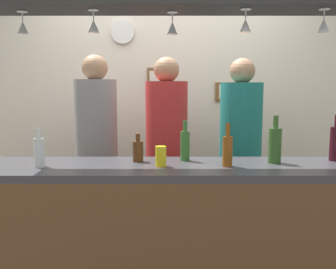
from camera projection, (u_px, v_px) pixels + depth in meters
The scene contains 21 objects.
back_wall at pixel (168, 107), 3.68m from camera, with size 4.40×0.06×2.60m, color silver.
bar_counter at pixel (168, 227), 2.16m from camera, with size 2.70×0.55×1.03m.
overhead_glass_rack at pixel (168, 7), 2.20m from camera, with size 2.20×0.36×0.04m, color black.
hanging_wineglass_far_left at pixel (21, 27), 2.24m from camera, with size 0.07×0.07×0.13m.
hanging_wineglass_left at pixel (92, 25), 2.20m from camera, with size 0.07×0.07×0.13m.
hanging_wineglass_center_left at pixel (171, 27), 2.26m from camera, with size 0.07×0.07×0.13m.
hanging_wineglass_center at pixel (244, 25), 2.17m from camera, with size 0.07×0.07×0.13m.
hanging_wineglass_center_right at pixel (322, 25), 2.17m from camera, with size 0.07×0.07×0.13m.
person_left_grey_shirt at pixel (95, 141), 3.04m from camera, with size 0.34×0.34×1.76m.
person_middle_red_shirt at pixel (165, 142), 3.04m from camera, with size 0.34×0.34×1.74m.
person_right_teal_shirt at pixel (239, 143), 3.04m from camera, with size 0.34×0.34×1.73m.
bottle_beer_green_import at pixel (184, 145), 2.40m from camera, with size 0.06×0.06×0.26m.
bottle_beer_brown_stubby at pixel (137, 151), 2.37m from camera, with size 0.07×0.07×0.18m.
bottle_wine_dark_red at pixel (334, 143), 2.40m from camera, with size 0.08×0.08×0.30m.
bottle_champagne_green at pixel (274, 144), 2.32m from camera, with size 0.08×0.08×0.30m.
bottle_soda_clear at pixel (38, 152), 2.21m from camera, with size 0.06×0.06×0.23m.
bottle_beer_amber_tall at pixel (226, 150), 2.23m from camera, with size 0.06×0.06×0.26m.
drink_can at pixel (160, 156), 2.23m from camera, with size 0.07×0.07×0.12m, color yellow.
picture_frame_lower_pair at pixel (229, 92), 3.61m from camera, with size 0.30×0.02×0.18m.
picture_frame_crest at pixel (155, 81), 3.60m from camera, with size 0.18×0.02×0.26m.
wall_clock at pixel (121, 32), 3.53m from camera, with size 0.22×0.22×0.03m, color white.
Camera 1 is at (-0.01, -2.58, 1.50)m, focal length 39.82 mm.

